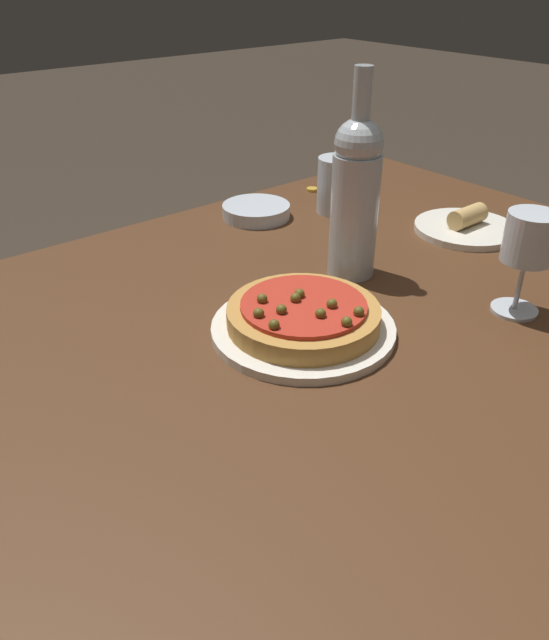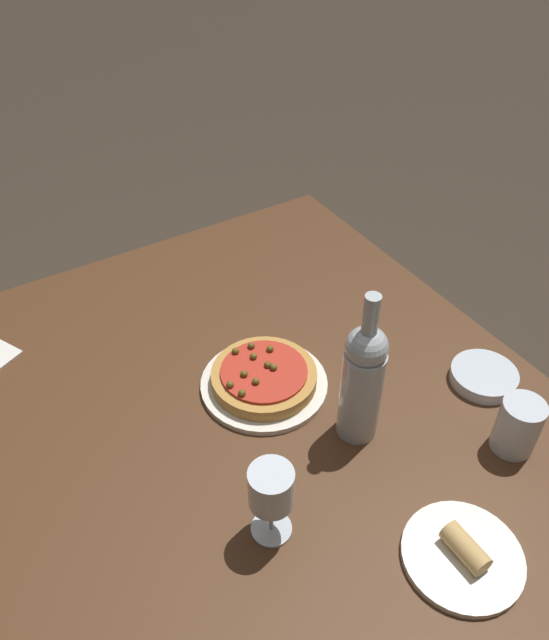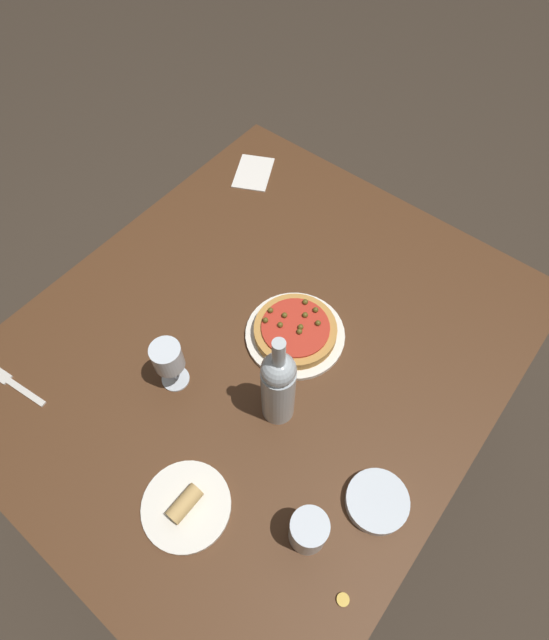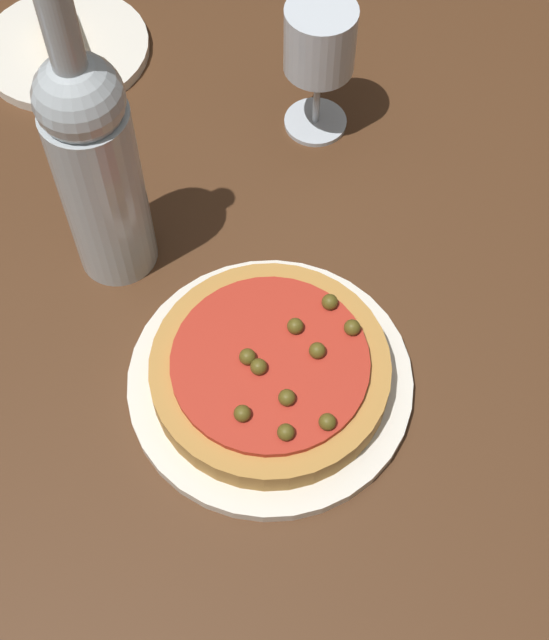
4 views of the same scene
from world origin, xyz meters
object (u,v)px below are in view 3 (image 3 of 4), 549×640
object	(u,v)px
wine_bottle	(278,386)
water_cup	(308,531)
dinner_plate	(295,335)
wine_glass	(168,359)
side_bowl	(377,501)
fork	(15,385)
dining_table	(261,357)
bottle_cap	(343,600)
side_plate	(186,506)
pizza	(295,330)

from	to	relation	value
wine_bottle	water_cup	size ratio (longest dim) A/B	2.91
dinner_plate	water_cup	distance (m)	0.46
wine_glass	wine_bottle	world-z (taller)	wine_bottle
side_bowl	fork	world-z (taller)	side_bowl
dining_table	water_cup	size ratio (longest dim) A/B	12.02
dining_table	side_bowl	xyz separation A→B (m)	(0.14, 0.42, 0.09)
dinner_plate	bottle_cap	xyz separation A→B (m)	(0.40, 0.41, -0.00)
side_bowl	bottle_cap	bearing A→B (deg)	13.71
wine_glass	side_bowl	distance (m)	0.53
water_cup	side_plate	size ratio (longest dim) A/B	0.58
side_bowl	side_plate	bearing A→B (deg)	-50.18
dinner_plate	wine_glass	bearing A→B (deg)	-28.67
wine_bottle	dinner_plate	bearing A→B (deg)	-153.86
wine_bottle	wine_glass	bearing A→B (deg)	-68.81
bottle_cap	dining_table	bearing A→B (deg)	-125.02
pizza	wine_glass	bearing A→B (deg)	-28.59
water_cup	side_bowl	world-z (taller)	water_cup
dining_table	water_cup	world-z (taller)	water_cup
wine_bottle	side_bowl	bearing A→B (deg)	83.38
wine_glass	wine_bottle	size ratio (longest dim) A/B	0.47
water_cup	bottle_cap	size ratio (longest dim) A/B	4.39
wine_bottle	bottle_cap	size ratio (longest dim) A/B	12.76
dinner_plate	bottle_cap	world-z (taller)	dinner_plate
wine_bottle	water_cup	bearing A→B (deg)	50.75
pizza	wine_bottle	distance (m)	0.22
fork	dining_table	bearing A→B (deg)	-137.01
pizza	bottle_cap	size ratio (longest dim) A/B	8.39
wine_glass	fork	distance (m)	0.39
fork	pizza	bearing A→B (deg)	-136.95
dinner_plate	wine_glass	world-z (taller)	wine_glass
wine_glass	dining_table	bearing A→B (deg)	155.62
wine_bottle	bottle_cap	distance (m)	0.41
side_bowl	bottle_cap	world-z (taller)	side_bowl
pizza	bottle_cap	world-z (taller)	pizza
pizza	wine_bottle	size ratio (longest dim) A/B	0.66
side_bowl	dinner_plate	bearing A→B (deg)	-119.60
wine_bottle	side_bowl	distance (m)	0.31
dining_table	water_cup	bearing A→B (deg)	51.28
dining_table	bottle_cap	xyz separation A→B (m)	(0.33, 0.47, 0.08)
dinner_plate	water_cup	world-z (taller)	water_cup
pizza	side_bowl	xyz separation A→B (m)	(0.21, 0.37, -0.02)
pizza	wine_bottle	xyz separation A→B (m)	(0.18, 0.09, 0.10)
water_cup	fork	world-z (taller)	water_cup
pizza	wine_bottle	bearing A→B (deg)	26.18
water_cup	dining_table	bearing A→B (deg)	-128.72
wine_bottle	side_bowl	xyz separation A→B (m)	(0.03, 0.28, -0.12)
dining_table	side_plate	distance (m)	0.42
side_bowl	side_plate	xyz separation A→B (m)	(0.25, -0.30, -0.00)
water_cup	fork	bearing A→B (deg)	-77.24
side_bowl	side_plate	world-z (taller)	side_plate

